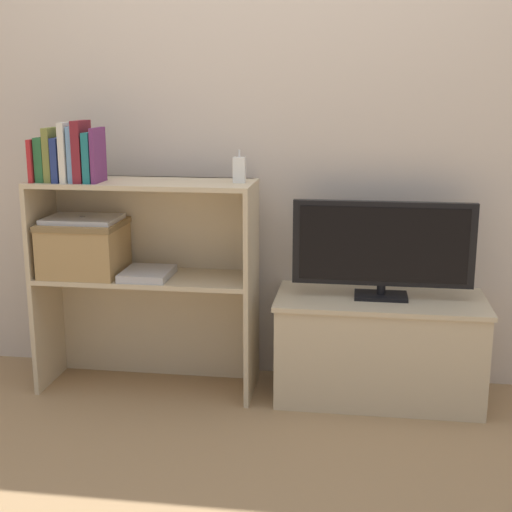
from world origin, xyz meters
TOP-DOWN VIEW (x-y plane):
  - ground_plane at (0.00, 0.00)m, footprint 16.00×16.00m
  - wall_back at (0.00, 0.44)m, footprint 10.00×0.05m
  - tv_stand at (0.53, 0.20)m, footprint 0.88×0.42m
  - tv at (0.53, 0.20)m, footprint 0.75×0.14m
  - bookshelf_lower_tier at (-0.48, 0.23)m, footprint 0.94×0.33m
  - bookshelf_upper_tier at (-0.48, 0.23)m, footprint 0.94×0.33m
  - book_crimson at (-0.91, 0.10)m, footprint 0.02×0.15m
  - book_forest at (-0.88, 0.10)m, footprint 0.04×0.12m
  - book_olive at (-0.85, 0.10)m, footprint 0.03×0.13m
  - book_navy at (-0.81, 0.10)m, footprint 0.03×0.15m
  - book_ivory at (-0.78, 0.10)m, footprint 0.03×0.15m
  - book_skyblue at (-0.75, 0.10)m, footprint 0.02×0.13m
  - book_maroon at (-0.72, 0.10)m, footprint 0.04×0.14m
  - book_teal at (-0.68, 0.10)m, footprint 0.03×0.14m
  - book_plum at (-0.65, 0.10)m, footprint 0.02×0.15m
  - baby_monitor at (-0.07, 0.16)m, footprint 0.05×0.03m
  - storage_basket_left at (-0.75, 0.15)m, footprint 0.34×0.30m
  - laptop at (-0.75, 0.15)m, footprint 0.31×0.23m
  - magazine_stack at (-0.46, 0.13)m, footprint 0.20×0.24m

SIDE VIEW (x-z plane):
  - ground_plane at x=0.00m, z-range 0.00..0.00m
  - tv_stand at x=0.53m, z-range 0.00..0.45m
  - bookshelf_lower_tier at x=-0.48m, z-range 0.07..0.58m
  - magazine_stack at x=-0.46m, z-range 0.52..0.55m
  - storage_basket_left at x=-0.75m, z-range 0.53..0.76m
  - tv at x=0.53m, z-range 0.46..0.87m
  - laptop at x=-0.75m, z-range 0.75..0.77m
  - bookshelf_upper_tier at x=-0.48m, z-range 0.58..0.99m
  - baby_monitor at x=-0.07m, z-range 0.91..1.05m
  - book_crimson at x=-0.91m, z-range 0.92..1.10m
  - book_navy at x=-0.81m, z-range 0.92..1.11m
  - book_forest at x=-0.88m, z-range 0.92..1.11m
  - book_teal at x=-0.68m, z-range 0.92..1.13m
  - book_olive at x=-0.85m, z-range 0.92..1.15m
  - book_plum at x=-0.65m, z-range 0.92..1.15m
  - book_skyblue at x=-0.75m, z-range 0.92..1.15m
  - book_ivory at x=-0.78m, z-range 0.92..1.17m
  - book_maroon at x=-0.72m, z-range 0.92..1.18m
  - wall_back at x=0.00m, z-range 0.00..2.40m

